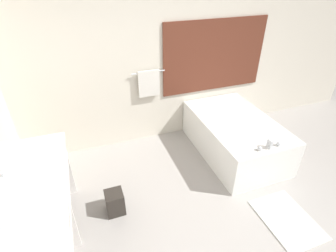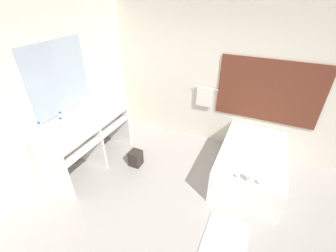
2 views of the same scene
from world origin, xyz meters
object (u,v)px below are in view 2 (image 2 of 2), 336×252
waste_bin (136,158)px  water_bottle_1 (41,130)px  bathtub (251,163)px  water_bottle_2 (62,119)px  water_bottle_3 (62,125)px

waste_bin → water_bottle_1: bearing=-138.7°
bathtub → water_bottle_1: water_bottle_1 is taller
water_bottle_2 → water_bottle_3: 0.18m
bathtub → water_bottle_3: (-2.74, -1.18, 0.70)m
bathtub → water_bottle_2: (-2.88, -1.06, 0.70)m
water_bottle_2 → waste_bin: size_ratio=0.81×
water_bottle_1 → water_bottle_2: (0.04, 0.35, 0.00)m
water_bottle_1 → waste_bin: 1.59m
water_bottle_1 → water_bottle_3: size_ratio=1.02×
water_bottle_2 → waste_bin: bearing=28.7°
water_bottle_3 → water_bottle_2: bearing=138.9°
water_bottle_2 → water_bottle_3: (0.14, -0.12, -0.00)m
bathtub → water_bottle_3: water_bottle_3 is taller
water_bottle_3 → water_bottle_1: bearing=-126.2°
bathtub → water_bottle_3: size_ratio=7.18×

